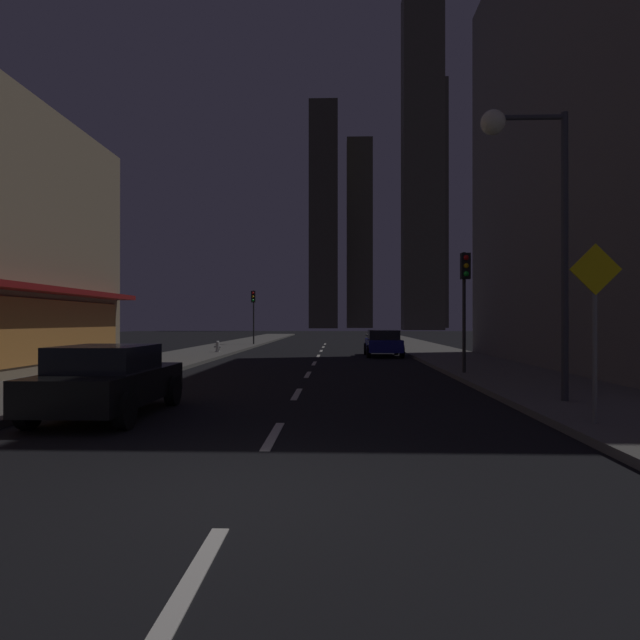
{
  "coord_description": "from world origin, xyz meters",
  "views": [
    {
      "loc": [
        1.09,
        -5.88,
        1.94
      ],
      "look_at": [
        0.0,
        26.89,
        2.02
      ],
      "focal_mm": 30.24,
      "sensor_mm": 36.0,
      "label": 1
    }
  ],
  "objects_px": {
    "traffic_light_far_left": "(253,305)",
    "street_lamp_right": "(528,183)",
    "fire_hydrant_far_left": "(218,347)",
    "traffic_light_near_right": "(465,285)",
    "pedestrian_crossing_sign": "(595,317)",
    "car_parked_far": "(383,343)",
    "car_parked_near": "(109,380)"
  },
  "relations": [
    {
      "from": "fire_hydrant_far_left",
      "to": "street_lamp_right",
      "type": "relative_size",
      "value": 0.1
    },
    {
      "from": "fire_hydrant_far_left",
      "to": "pedestrian_crossing_sign",
      "type": "xyz_separation_m",
      "value": [
        11.5,
        -21.47,
        1.56
      ]
    },
    {
      "from": "traffic_light_far_left",
      "to": "fire_hydrant_far_left",
      "type": "bearing_deg",
      "value": -92.14
    },
    {
      "from": "fire_hydrant_far_left",
      "to": "car_parked_far",
      "type": "bearing_deg",
      "value": -6.85
    },
    {
      "from": "traffic_light_far_left",
      "to": "street_lamp_right",
      "type": "relative_size",
      "value": 0.64
    },
    {
      "from": "car_parked_near",
      "to": "fire_hydrant_far_left",
      "type": "bearing_deg",
      "value": 96.5
    },
    {
      "from": "street_lamp_right",
      "to": "pedestrian_crossing_sign",
      "type": "xyz_separation_m",
      "value": [
        0.22,
        -2.71,
        -3.05
      ]
    },
    {
      "from": "traffic_light_far_left",
      "to": "street_lamp_right",
      "type": "bearing_deg",
      "value": -69.73
    },
    {
      "from": "pedestrian_crossing_sign",
      "to": "car_parked_far",
      "type": "bearing_deg",
      "value": 95.62
    },
    {
      "from": "pedestrian_crossing_sign",
      "to": "street_lamp_right",
      "type": "bearing_deg",
      "value": 94.65
    },
    {
      "from": "car_parked_near",
      "to": "traffic_light_far_left",
      "type": "bearing_deg",
      "value": 93.52
    },
    {
      "from": "car_parked_near",
      "to": "car_parked_far",
      "type": "bearing_deg",
      "value": 69.3
    },
    {
      "from": "street_lamp_right",
      "to": "car_parked_near",
      "type": "bearing_deg",
      "value": -170.93
    },
    {
      "from": "car_parked_near",
      "to": "traffic_light_near_right",
      "type": "bearing_deg",
      "value": 41.2
    },
    {
      "from": "car_parked_near",
      "to": "street_lamp_right",
      "type": "xyz_separation_m",
      "value": [
        8.98,
        1.43,
        4.33
      ]
    },
    {
      "from": "car_parked_near",
      "to": "traffic_light_far_left",
      "type": "height_order",
      "value": "traffic_light_far_left"
    },
    {
      "from": "car_parked_far",
      "to": "traffic_light_near_right",
      "type": "xyz_separation_m",
      "value": [
        1.9,
        -11.09,
        2.45
      ]
    },
    {
      "from": "traffic_light_far_left",
      "to": "pedestrian_crossing_sign",
      "type": "relative_size",
      "value": 1.33
    },
    {
      "from": "traffic_light_near_right",
      "to": "traffic_light_far_left",
      "type": "xyz_separation_m",
      "value": [
        -11.0,
        22.93,
        0.0
      ]
    },
    {
      "from": "fire_hydrant_far_left",
      "to": "pedestrian_crossing_sign",
      "type": "height_order",
      "value": "pedestrian_crossing_sign"
    },
    {
      "from": "car_parked_far",
      "to": "pedestrian_crossing_sign",
      "type": "height_order",
      "value": "pedestrian_crossing_sign"
    },
    {
      "from": "car_parked_far",
      "to": "street_lamp_right",
      "type": "distance_m",
      "value": 18.23
    },
    {
      "from": "traffic_light_near_right",
      "to": "traffic_light_far_left",
      "type": "bearing_deg",
      "value": 115.62
    },
    {
      "from": "pedestrian_crossing_sign",
      "to": "fire_hydrant_far_left",
      "type": "bearing_deg",
      "value": 118.17
    },
    {
      "from": "fire_hydrant_far_left",
      "to": "traffic_light_near_right",
      "type": "xyz_separation_m",
      "value": [
        11.4,
        -12.23,
        2.74
      ]
    },
    {
      "from": "car_parked_far",
      "to": "traffic_light_near_right",
      "type": "bearing_deg",
      "value": -80.28
    },
    {
      "from": "car_parked_near",
      "to": "pedestrian_crossing_sign",
      "type": "relative_size",
      "value": 1.34
    },
    {
      "from": "street_lamp_right",
      "to": "car_parked_far",
      "type": "bearing_deg",
      "value": 95.77
    },
    {
      "from": "traffic_light_far_left",
      "to": "car_parked_near",
      "type": "bearing_deg",
      "value": -86.48
    },
    {
      "from": "fire_hydrant_far_left",
      "to": "traffic_light_near_right",
      "type": "height_order",
      "value": "traffic_light_near_right"
    },
    {
      "from": "fire_hydrant_far_left",
      "to": "traffic_light_far_left",
      "type": "relative_size",
      "value": 0.16
    },
    {
      "from": "car_parked_far",
      "to": "fire_hydrant_far_left",
      "type": "xyz_separation_m",
      "value": [
        -9.5,
        1.14,
        -0.29
      ]
    }
  ]
}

